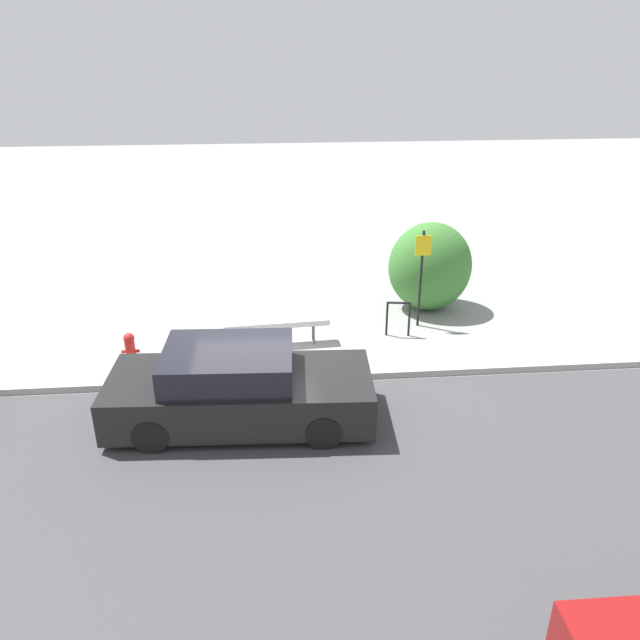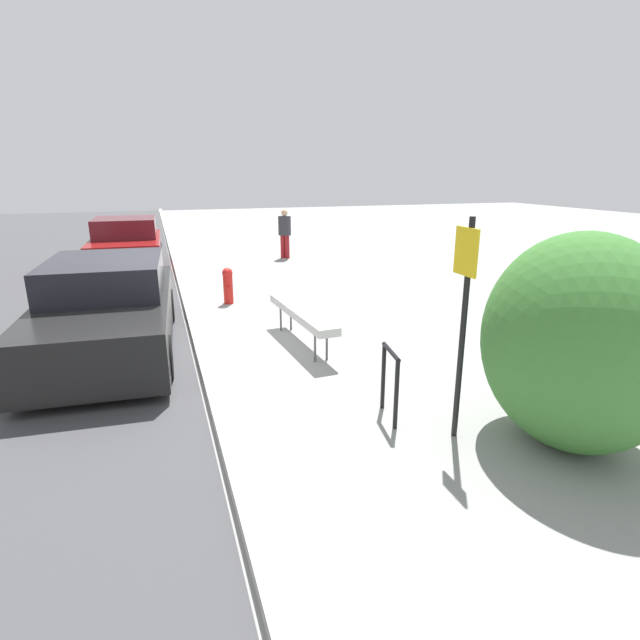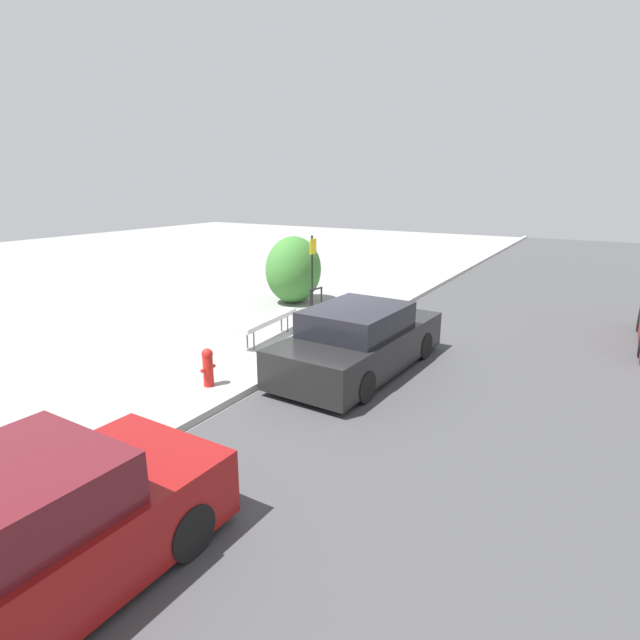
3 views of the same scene
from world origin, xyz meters
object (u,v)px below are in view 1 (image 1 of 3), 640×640
bike_rack (398,315)px  fire_hydrant (130,349)px  sign_post (421,270)px  bench (277,323)px  parked_car_near (238,389)px

bike_rack → fire_hydrant: bike_rack is taller
bike_rack → sign_post: (0.58, 0.48, 0.88)m
bike_rack → bench: bearing=-175.1°
bike_rack → parked_car_near: bearing=-137.8°
bench → bike_rack: size_ratio=2.81×
bench → parked_car_near: (-0.74, -2.91, 0.13)m
bike_rack → sign_post: size_ratio=0.36×
bench → bike_rack: bike_rack is taller
bike_rack → sign_post: 1.16m
bike_rack → parked_car_near: size_ratio=0.18×
sign_post → fire_hydrant: size_ratio=3.01×
fire_hydrant → parked_car_near: parked_car_near is taller
bench → sign_post: (3.32, 0.71, 0.86)m
bench → sign_post: bearing=7.9°
fire_hydrant → parked_car_near: bearing=-43.8°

